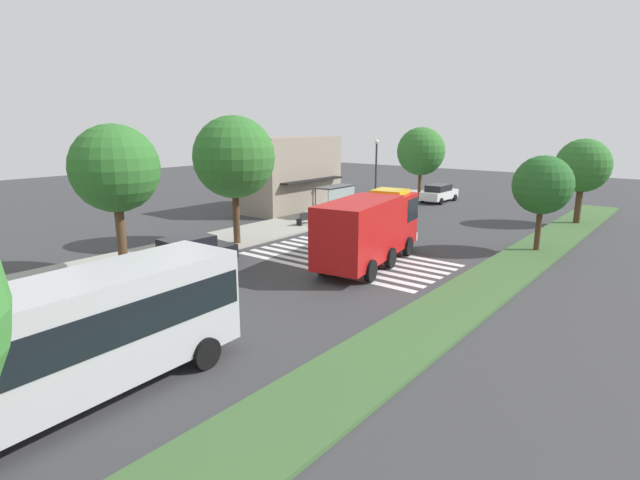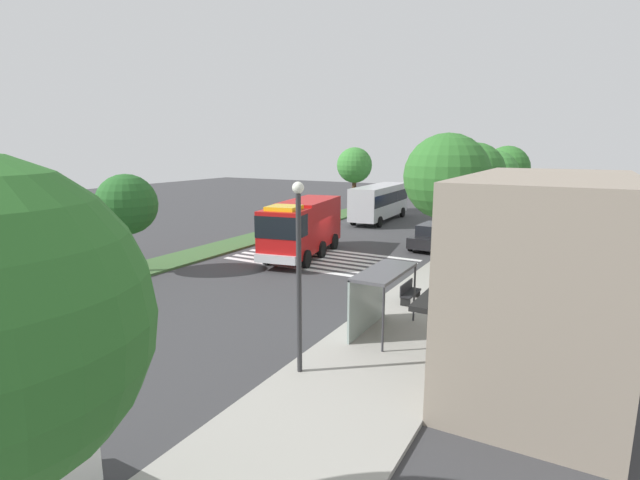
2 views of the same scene
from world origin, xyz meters
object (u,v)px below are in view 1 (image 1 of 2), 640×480
fire_truck (371,226)px  sidewalk_tree_far_east (421,151)px  street_lamp (376,169)px  median_tree_center (583,166)px  transit_bus (67,334)px  median_tree_west (543,185)px  parked_car_mid (190,253)px  sidewalk_tree_east (234,157)px  bench_near_shelter (306,218)px  parked_car_east (439,193)px  bus_stop_shelter (338,195)px  sidewalk_tree_center (115,169)px  fire_hydrant (17,292)px

fire_truck → sidewalk_tree_far_east: size_ratio=1.31×
street_lamp → median_tree_center: 15.69m
transit_bus → median_tree_west: bearing=166.1°
sidewalk_tree_far_east → parked_car_mid: bearing=-175.8°
median_tree_west → street_lamp: bearing=68.9°
sidewalk_tree_east → median_tree_center: size_ratio=1.25×
transit_bus → street_lamp: size_ratio=1.68×
sidewalk_tree_east → bench_near_shelter: bearing=3.1°
fire_truck → sidewalk_tree_far_east: (22.87, 8.89, 2.71)m
parked_car_east → bench_near_shelter: parked_car_east is taller
bench_near_shelter → bus_stop_shelter: bearing=-0.2°
transit_bus → bus_stop_shelter: bearing=-160.7°
bus_stop_shelter → sidewalk_tree_center: bearing=-178.9°
street_lamp → sidewalk_tree_east: size_ratio=0.77×
parked_car_east → street_lamp: (-8.79, 1.80, 2.83)m
sidewalk_tree_east → transit_bus: bearing=-146.0°
sidewalk_tree_east → median_tree_center: bearing=-36.9°
street_lamp → transit_bus: bearing=-162.2°
parked_car_mid → bench_near_shelter: (12.48, 2.58, -0.31)m
fire_truck → sidewalk_tree_far_east: 24.69m
bus_stop_shelter → sidewalk_tree_far_east: (13.26, -0.37, 2.91)m
sidewalk_tree_east → parked_car_mid: bearing=-157.2°
bench_near_shelter → median_tree_center: median_tree_center is taller
bus_stop_shelter → median_tree_west: median_tree_west is taller
bench_near_shelter → median_tree_west: size_ratio=0.29×
parked_car_mid → bench_near_shelter: parked_car_mid is taller
parked_car_mid → median_tree_west: (15.07, -13.11, 3.08)m
bench_near_shelter → sidewalk_tree_far_east: sidewalk_tree_far_east is taller
sidewalk_tree_east → median_tree_west: size_ratio=1.41×
transit_bus → parked_car_mid: bearing=-143.7°
sidewalk_tree_east → fire_hydrant: bearing=-177.8°
fire_truck → median_tree_center: size_ratio=1.46×
parked_car_east → median_tree_center: median_tree_center is taller
parked_car_east → sidewalk_tree_center: size_ratio=0.65×
transit_bus → bench_near_shelter: transit_bus is taller
bench_near_shelter → median_tree_center: bearing=-50.0°
transit_bus → bus_stop_shelter: 28.58m
sidewalk_tree_far_east → street_lamp: bearing=-177.4°
transit_bus → street_lamp: street_lamp is taller
fire_hydrant → median_tree_center: bearing=-23.9°
fire_truck → sidewalk_tree_center: 13.30m
fire_truck → median_tree_west: 10.59m
fire_truck → bus_stop_shelter: fire_truck is taller
fire_truck → sidewalk_tree_east: sidewalk_tree_east is taller
median_tree_center → fire_truck: bearing=161.1°
sidewalk_tree_center → parked_car_east: bearing=-3.9°
sidewalk_tree_far_east → median_tree_center: (-4.08, -15.31, -0.38)m
street_lamp → sidewalk_tree_far_east: (8.91, 0.40, 1.09)m
sidewalk_tree_far_east → median_tree_west: 21.22m
street_lamp → sidewalk_tree_center: size_ratio=0.82×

